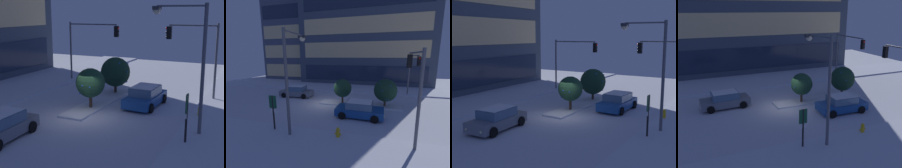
% 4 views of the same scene
% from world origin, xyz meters
% --- Properties ---
extents(ground, '(52.00, 52.00, 0.00)m').
position_xyz_m(ground, '(0.00, 0.00, 0.00)').
color(ground, silver).
extents(curb_strip_far, '(52.00, 5.20, 0.14)m').
position_xyz_m(curb_strip_far, '(0.00, 8.84, 0.07)').
color(curb_strip_far, silver).
rests_on(curb_strip_far, ground).
extents(median_strip, '(9.00, 1.80, 0.14)m').
position_xyz_m(median_strip, '(3.77, 0.60, 0.07)').
color(median_strip, silver).
rests_on(median_strip, ground).
extents(car_near, '(4.39, 2.26, 1.49)m').
position_xyz_m(car_near, '(4.24, -2.77, 0.71)').
color(car_near, '#19478C').
rests_on(car_near, ground).
extents(car_far, '(4.48, 2.19, 1.49)m').
position_xyz_m(car_far, '(-4.97, 2.11, 0.71)').
color(car_far, slate).
rests_on(car_far, ground).
extents(traffic_light_corner_near_right, '(0.32, 4.08, 5.89)m').
position_xyz_m(traffic_light_corner_near_right, '(7.97, -5.43, 4.11)').
color(traffic_light_corner_near_right, '#565960').
rests_on(traffic_light_corner_near_right, ground).
extents(traffic_light_corner_far_right, '(0.32, 5.31, 5.74)m').
position_xyz_m(traffic_light_corner_far_right, '(9.87, 4.86, 4.08)').
color(traffic_light_corner_far_right, '#565960').
rests_on(traffic_light_corner_far_right, ground).
extents(street_lamp_arched, '(0.56, 2.92, 7.18)m').
position_xyz_m(street_lamp_arched, '(-0.02, -6.61, 4.72)').
color(street_lamp_arched, '#565960').
rests_on(street_lamp_arched, ground).
extents(fire_hydrant, '(0.48, 0.26, 0.81)m').
position_xyz_m(fire_hydrant, '(3.30, -6.86, 0.39)').
color(fire_hydrant, gold).
rests_on(fire_hydrant, ground).
extents(parking_info_sign, '(0.55, 0.12, 2.69)m').
position_xyz_m(parking_info_sign, '(-1.52, -7.01, 1.72)').
color(parking_info_sign, black).
rests_on(parking_info_sign, ground).
extents(decorated_tree_median, '(2.10, 2.10, 2.91)m').
position_xyz_m(decorated_tree_median, '(1.88, 0.44, 1.88)').
color(decorated_tree_median, '#473323').
rests_on(decorated_tree_median, ground).
extents(decorated_tree_left_of_median, '(2.44, 2.44, 3.08)m').
position_xyz_m(decorated_tree_left_of_median, '(6.55, 0.67, 1.86)').
color(decorated_tree_left_of_median, '#473323').
rests_on(decorated_tree_left_of_median, ground).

